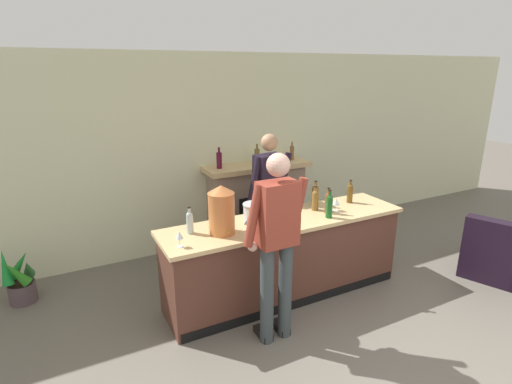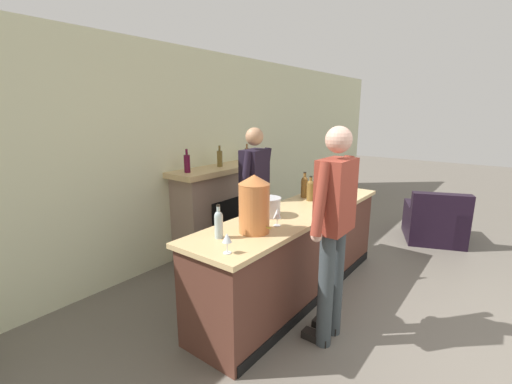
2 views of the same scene
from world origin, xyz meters
name	(u,v)px [view 2 (image 2 of 2)]	position (x,y,z in m)	size (l,w,h in m)	color
wall_back_panel	(186,156)	(0.00, 3.83, 1.38)	(12.00, 0.07, 2.75)	beige
bar_counter	(296,252)	(-0.05, 2.08, 0.47)	(2.83, 0.70, 0.94)	#532E23
fireplace_stone	(220,208)	(0.36, 3.57, 0.62)	(1.57, 0.52, 1.50)	gray
armchair_black	(434,225)	(2.57, 1.18, 0.26)	(1.06, 1.04, 0.81)	black
person_customer	(333,227)	(-0.55, 1.43, 1.03)	(0.66, 0.30, 1.85)	#363E41
person_bartender	(255,194)	(0.11, 2.76, 0.99)	(0.66, 0.34, 1.78)	black
copper_dispenser	(254,204)	(-0.84, 2.03, 1.19)	(0.27, 0.31, 0.50)	#BF6E39
ice_bucket_steel	(268,207)	(-0.38, 2.21, 1.04)	(0.25, 0.25, 0.19)	silver
wine_bottle_cabernet_heavy	(329,182)	(0.94, 2.19, 1.07)	(0.07, 0.07, 0.29)	brown
wine_bottle_merlot_tall	(325,190)	(0.47, 2.02, 1.08)	(0.07, 0.07, 0.30)	brown
wine_bottle_burgundy_dark	(332,192)	(0.39, 1.89, 1.09)	(0.07, 0.07, 0.32)	#16511E
wine_bottle_port_short	(310,189)	(0.40, 2.17, 1.07)	(0.08, 0.08, 0.29)	brown
wine_bottle_riesling_slim	(219,223)	(-1.13, 2.18, 1.07)	(0.07, 0.07, 0.28)	#A3B7B9
wine_bottle_rose_blush	(304,186)	(0.49, 2.30, 1.08)	(0.08, 0.08, 0.31)	brown
wine_glass_by_dispenser	(227,239)	(-1.31, 1.91, 1.05)	(0.07, 0.07, 0.16)	silver
wine_glass_front_left	(277,214)	(-0.58, 1.97, 1.05)	(0.07, 0.07, 0.16)	silver
wine_glass_front_right	(329,190)	(0.60, 2.03, 1.05)	(0.08, 0.08, 0.15)	silver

